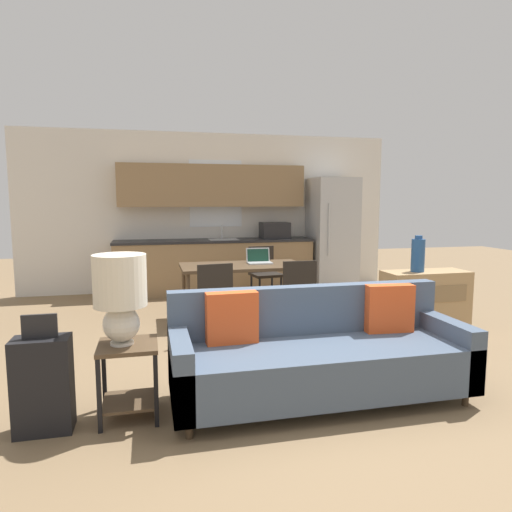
# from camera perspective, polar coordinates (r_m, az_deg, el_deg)

# --- Properties ---
(ground_plane) EXTENTS (20.00, 20.00, 0.00)m
(ground_plane) POSITION_cam_1_polar(r_m,az_deg,el_deg) (3.82, 4.57, -17.09)
(ground_plane) COLOR #7F6647
(wall_back) EXTENTS (6.40, 0.07, 2.70)m
(wall_back) POSITION_cam_1_polar(r_m,az_deg,el_deg) (8.02, -5.57, 5.50)
(wall_back) COLOR silver
(wall_back) RESTS_ON ground_plane
(kitchen_counter) EXTENTS (3.32, 0.65, 2.15)m
(kitchen_counter) POSITION_cam_1_polar(r_m,az_deg,el_deg) (7.75, -5.09, 1.67)
(kitchen_counter) COLOR #8E704C
(kitchen_counter) RESTS_ON ground_plane
(refrigerator) EXTENTS (0.75, 0.78, 1.94)m
(refrigerator) POSITION_cam_1_polar(r_m,az_deg,el_deg) (8.17, 9.48, 2.78)
(refrigerator) COLOR #B7BABC
(refrigerator) RESTS_ON ground_plane
(dining_table) EXTENTS (1.59, 0.82, 0.72)m
(dining_table) POSITION_cam_1_polar(r_m,az_deg,el_deg) (5.96, -1.73, -1.67)
(dining_table) COLOR brown
(dining_table) RESTS_ON ground_plane
(couch) EXTENTS (2.29, 0.80, 0.86)m
(couch) POSITION_cam_1_polar(r_m,az_deg,el_deg) (3.70, 7.71, -12.16)
(couch) COLOR #3D2D1E
(couch) RESTS_ON ground_plane
(side_table) EXTENTS (0.41, 0.41, 0.55)m
(side_table) POSITION_cam_1_polar(r_m,az_deg,el_deg) (3.47, -15.64, -13.40)
(side_table) COLOR brown
(side_table) RESTS_ON ground_plane
(table_lamp) EXTENTS (0.37, 0.37, 0.64)m
(table_lamp) POSITION_cam_1_polar(r_m,az_deg,el_deg) (3.32, -16.61, -4.32)
(table_lamp) COLOR silver
(table_lamp) RESTS_ON side_table
(credenza) EXTENTS (0.96, 0.40, 0.76)m
(credenza) POSITION_cam_1_polar(r_m,az_deg,el_deg) (5.58, 20.34, -5.63)
(credenza) COLOR tan
(credenza) RESTS_ON ground_plane
(vase) EXTENTS (0.15, 0.15, 0.41)m
(vase) POSITION_cam_1_polar(r_m,az_deg,el_deg) (5.42, 19.59, 0.14)
(vase) COLOR #234C84
(vase) RESTS_ON credenza
(dining_chair_near_right) EXTENTS (0.43, 0.43, 0.86)m
(dining_chair_near_right) POSITION_cam_1_polar(r_m,az_deg,el_deg) (5.43, 5.08, -4.28)
(dining_chair_near_right) COLOR black
(dining_chair_near_right) RESTS_ON ground_plane
(dining_chair_near_left) EXTENTS (0.48, 0.48, 0.86)m
(dining_chair_near_left) POSITION_cam_1_polar(r_m,az_deg,el_deg) (5.18, -5.50, -4.83)
(dining_chair_near_left) COLOR black
(dining_chair_near_left) RESTS_ON ground_plane
(dining_chair_far_right) EXTENTS (0.47, 0.47, 0.86)m
(dining_chair_far_right) POSITION_cam_1_polar(r_m,az_deg,el_deg) (6.85, 1.06, -1.91)
(dining_chair_far_right) COLOR black
(dining_chair_far_right) RESTS_ON ground_plane
(laptop) EXTENTS (0.33, 0.26, 0.20)m
(laptop) POSITION_cam_1_polar(r_m,az_deg,el_deg) (6.08, 0.37, -0.44)
(laptop) COLOR #B7BABC
(laptop) RESTS_ON dining_table
(suitcase) EXTENTS (0.37, 0.22, 0.81)m
(suitcase) POSITION_cam_1_polar(r_m,az_deg,el_deg) (3.47, -25.08, -14.32)
(suitcase) COLOR black
(suitcase) RESTS_ON ground_plane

